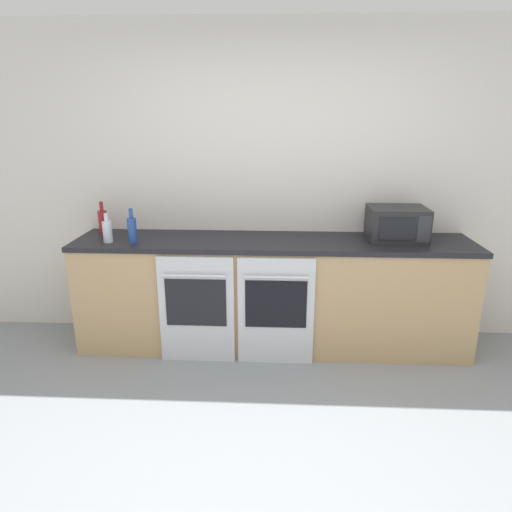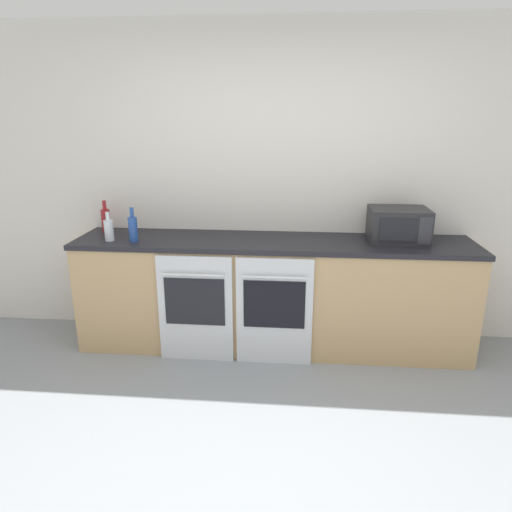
% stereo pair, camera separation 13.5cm
% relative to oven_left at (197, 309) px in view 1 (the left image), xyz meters
% --- Properties ---
extents(ground_plane, '(16.00, 16.00, 0.00)m').
position_rel_oven_left_xyz_m(ground_plane, '(0.58, -1.30, -0.44)').
color(ground_plane, gray).
extents(wall_back, '(10.00, 0.06, 2.60)m').
position_rel_oven_left_xyz_m(wall_back, '(0.58, 0.64, 0.86)').
color(wall_back, silver).
rests_on(wall_back, ground_plane).
extents(counter_back, '(3.17, 0.62, 0.92)m').
position_rel_oven_left_xyz_m(counter_back, '(0.58, 0.31, 0.02)').
color(counter_back, tan).
rests_on(counter_back, ground_plane).
extents(oven_left, '(0.58, 0.06, 0.86)m').
position_rel_oven_left_xyz_m(oven_left, '(0.00, 0.00, 0.00)').
color(oven_left, silver).
rests_on(oven_left, ground_plane).
extents(oven_right, '(0.58, 0.06, 0.86)m').
position_rel_oven_left_xyz_m(oven_right, '(0.61, 0.00, 0.00)').
color(oven_right, silver).
rests_on(oven_right, ground_plane).
extents(microwave, '(0.44, 0.35, 0.26)m').
position_rel_oven_left_xyz_m(microwave, '(1.55, 0.36, 0.61)').
color(microwave, '#232326').
rests_on(microwave, counter_back).
extents(bottle_blue, '(0.07, 0.07, 0.27)m').
position_rel_oven_left_xyz_m(bottle_blue, '(-0.51, 0.17, 0.58)').
color(bottle_blue, '#234793').
rests_on(bottle_blue, counter_back).
extents(bottle_red, '(0.07, 0.07, 0.27)m').
position_rel_oven_left_xyz_m(bottle_red, '(-0.85, 0.45, 0.58)').
color(bottle_red, maroon).
rests_on(bottle_red, counter_back).
extents(bottle_clear, '(0.07, 0.07, 0.23)m').
position_rel_oven_left_xyz_m(bottle_clear, '(-0.71, 0.18, 0.57)').
color(bottle_clear, silver).
rests_on(bottle_clear, counter_back).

